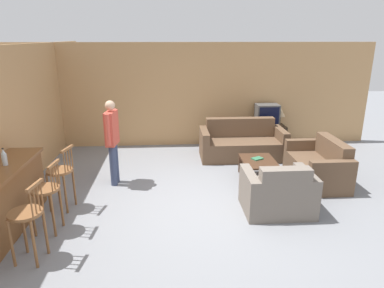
% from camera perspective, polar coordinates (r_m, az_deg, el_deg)
% --- Properties ---
extents(ground_plane, '(24.00, 24.00, 0.00)m').
position_cam_1_polar(ground_plane, '(5.82, 1.62, -10.48)').
color(ground_plane, gray).
extents(wall_back, '(9.40, 0.08, 2.60)m').
position_cam_1_polar(wall_back, '(8.79, -0.47, 8.14)').
color(wall_back, tan).
rests_on(wall_back, ground_plane).
extents(wall_left, '(0.08, 8.54, 2.60)m').
position_cam_1_polar(wall_left, '(7.10, -26.52, 4.02)').
color(wall_left, tan).
rests_on(wall_left, ground_plane).
extents(bar_counter, '(0.55, 2.17, 0.95)m').
position_cam_1_polar(bar_counter, '(5.60, -29.25, -8.60)').
color(bar_counter, brown).
rests_on(bar_counter, ground_plane).
extents(bar_chair_near, '(0.47, 0.47, 1.07)m').
position_cam_1_polar(bar_chair_near, '(4.76, -25.78, -11.19)').
color(bar_chair_near, brown).
rests_on(bar_chair_near, ground_plane).
extents(bar_chair_mid, '(0.45, 0.45, 1.07)m').
position_cam_1_polar(bar_chair_mid, '(5.33, -23.13, -7.72)').
color(bar_chair_mid, brown).
rests_on(bar_chair_mid, ground_plane).
extents(bar_chair_far, '(0.49, 0.49, 1.07)m').
position_cam_1_polar(bar_chair_far, '(5.94, -21.03, -4.90)').
color(bar_chair_far, brown).
rests_on(bar_chair_far, ground_plane).
extents(couch_far, '(1.94, 0.89, 0.88)m').
position_cam_1_polar(couch_far, '(8.10, 8.30, -0.04)').
color(couch_far, brown).
rests_on(couch_far, ground_plane).
extents(armchair_near, '(1.09, 0.85, 0.86)m').
position_cam_1_polar(armchair_near, '(5.72, 14.13, -8.03)').
color(armchair_near, '#70665B').
rests_on(armchair_near, ground_plane).
extents(loveseat_right, '(0.82, 1.47, 0.85)m').
position_cam_1_polar(loveseat_right, '(7.12, 20.32, -3.50)').
color(loveseat_right, brown).
rests_on(loveseat_right, ground_plane).
extents(coffee_table, '(0.65, 0.87, 0.40)m').
position_cam_1_polar(coffee_table, '(6.88, 11.05, -3.15)').
color(coffee_table, '#472D1E').
rests_on(coffee_table, ground_plane).
extents(tv_unit, '(0.97, 0.49, 0.55)m').
position_cam_1_polar(tv_unit, '(9.02, 12.15, 1.30)').
color(tv_unit, '#2D2319').
rests_on(tv_unit, ground_plane).
extents(tv, '(0.57, 0.41, 0.55)m').
position_cam_1_polar(tv, '(8.88, 12.38, 4.72)').
color(tv, '#4C4C4C').
rests_on(tv, tv_unit).
extents(bottle, '(0.07, 0.07, 0.26)m').
position_cam_1_polar(bottle, '(5.60, -28.83, -1.97)').
color(bottle, silver).
rests_on(bottle, bar_counter).
extents(book_on_table, '(0.26, 0.23, 0.02)m').
position_cam_1_polar(book_on_table, '(6.92, 10.83, -2.39)').
color(book_on_table, '#33704C').
rests_on(book_on_table, coffee_table).
extents(table_lamp, '(0.23, 0.23, 0.44)m').
position_cam_1_polar(table_lamp, '(8.98, 14.57, 4.96)').
color(table_lamp, brown).
rests_on(table_lamp, tv_unit).
extents(person_by_window, '(0.21, 0.53, 1.63)m').
position_cam_1_polar(person_by_window, '(6.55, -13.15, 1.00)').
color(person_by_window, '#384260').
rests_on(person_by_window, ground_plane).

